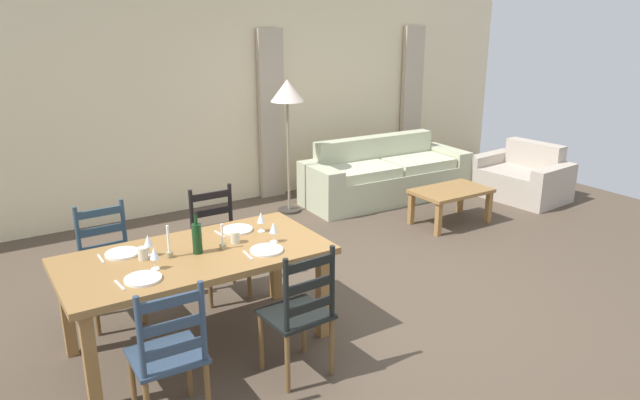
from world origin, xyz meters
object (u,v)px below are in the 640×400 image
at_px(wine_glass_far_left, 148,242).
at_px(coffee_table, 451,195).
at_px(wine_bottle, 197,238).
at_px(coffee_cup_primary, 235,237).
at_px(dining_chair_near_right, 300,313).
at_px(armchair_upholstered, 523,179).
at_px(dining_chair_far_left, 109,264).
at_px(coffee_cup_secondary, 143,253).
at_px(dining_table, 196,264).
at_px(dining_chair_far_right, 218,243).
at_px(wine_glass_far_right, 261,218).
at_px(couch, 384,177).
at_px(standing_lamp, 287,99).
at_px(wine_glass_near_left, 154,254).
at_px(wine_glass_near_right, 274,228).
at_px(dining_chair_near_left, 169,355).

xyz_separation_m(wine_glass_far_left, coffee_table, (3.79, 0.85, -0.51)).
distance_m(wine_bottle, coffee_cup_primary, 0.32).
height_order(dining_chair_near_right, armchair_upholstered, dining_chair_near_right).
bearing_deg(dining_chair_far_left, coffee_cup_secondary, -81.95).
height_order(dining_table, dining_chair_far_left, dining_chair_far_left).
height_order(dining_chair_far_right, wine_glass_far_right, dining_chair_far_right).
height_order(wine_glass_far_right, coffee_cup_primary, wine_glass_far_right).
bearing_deg(wine_glass_far_right, dining_chair_far_right, 102.06).
relative_size(dining_table, wine_glass_far_right, 11.80).
relative_size(coffee_cup_primary, couch, 0.04).
xyz_separation_m(dining_chair_far_right, standing_lamp, (1.64, 1.64, 0.93)).
bearing_deg(couch, standing_lamp, 172.23).
xyz_separation_m(dining_chair_far_left, couch, (3.91, 1.40, -0.19)).
relative_size(dining_chair_far_left, wine_glass_near_left, 5.96).
height_order(wine_glass_far_left, standing_lamp, standing_lamp).
bearing_deg(coffee_cup_secondary, standing_lamp, 42.90).
distance_m(coffee_cup_secondary, standing_lamp, 3.41).
height_order(wine_bottle, coffee_cup_primary, wine_bottle).
bearing_deg(dining_chair_far_left, dining_chair_far_right, -3.23).
xyz_separation_m(wine_glass_near_right, wine_glass_far_right, (0.02, 0.25, 0.00)).
bearing_deg(dining_chair_far_right, wine_bottle, -121.64).
bearing_deg(coffee_cup_secondary, armchair_upholstered, 11.87).
relative_size(dining_chair_near_right, wine_glass_far_right, 5.96).
bearing_deg(coffee_table, dining_chair_far_right, -175.49).
bearing_deg(wine_glass_near_left, couch, 31.32).
height_order(dining_chair_near_left, dining_chair_near_right, same).
bearing_deg(wine_glass_near_left, coffee_cup_secondary, 95.66).
xyz_separation_m(couch, armchair_upholstered, (1.62, -0.96, -0.04)).
xyz_separation_m(dining_chair_near_left, dining_chair_near_right, (0.91, 0.03, 0.00)).
distance_m(dining_chair_near_right, wine_glass_far_right, 0.97).
bearing_deg(wine_bottle, wine_glass_far_left, 157.48).
distance_m(dining_chair_far_left, wine_glass_near_left, 0.99).
distance_m(dining_chair_near_right, dining_chair_far_left, 1.76).
bearing_deg(dining_chair_near_right, dining_chair_near_left, -178.34).
xyz_separation_m(dining_chair_near_right, coffee_cup_primary, (-0.11, 0.76, 0.32)).
xyz_separation_m(coffee_cup_primary, armchair_upholstered, (4.75, 1.20, -0.55)).
bearing_deg(couch, wine_glass_far_left, -151.24).
distance_m(wine_glass_far_left, couch, 4.32).
xyz_separation_m(wine_glass_far_right, armchair_upholstered, (4.48, 1.09, -0.61)).
xyz_separation_m(dining_chair_near_right, coffee_cup_secondary, (-0.78, 0.82, 0.32)).
xyz_separation_m(wine_bottle, standing_lamp, (2.09, 2.38, 0.54)).
distance_m(dining_chair_far_right, wine_glass_near_left, 1.23).
xyz_separation_m(dining_table, standing_lamp, (2.11, 2.37, 0.75)).
distance_m(dining_table, wine_bottle, 0.21).
xyz_separation_m(dining_chair_near_left, standing_lamp, (2.58, 3.13, 0.93)).
bearing_deg(wine_glass_near_right, wine_glass_far_left, 164.84).
relative_size(dining_chair_near_left, coffee_cup_secondary, 10.67).
bearing_deg(wine_glass_far_left, standing_lamp, 43.06).
distance_m(wine_glass_near_left, standing_lamp, 3.53).
height_order(wine_glass_near_right, coffee_cup_secondary, wine_glass_near_right).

